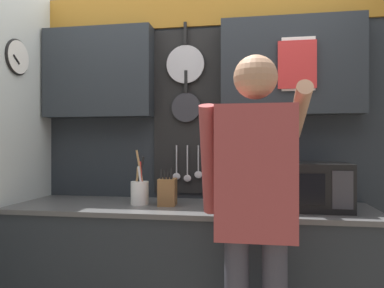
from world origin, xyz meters
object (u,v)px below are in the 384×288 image
microwave (305,186)px  utensil_crock (140,191)px  person (256,199)px  knife_block (168,192)px

microwave → utensil_crock: size_ratio=1.41×
utensil_crock → person: person is taller
microwave → utensil_crock: 1.06m
knife_block → utensil_crock: size_ratio=0.69×
utensil_crock → person: bearing=-35.7°
person → knife_block: bearing=136.2°
knife_block → utensil_crock: 0.19m
microwave → utensil_crock: bearing=179.9°
knife_block → person: 0.78m
microwave → person: (-0.30, -0.54, -0.01)m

